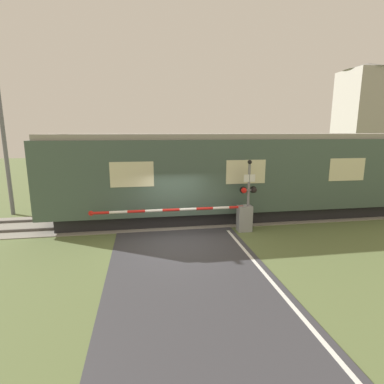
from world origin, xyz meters
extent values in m
plane|color=#5B6B3D|center=(0.00, 0.00, 0.00)|extent=(80.00, 80.00, 0.00)
cube|color=gray|center=(0.00, 3.02, 0.01)|extent=(36.00, 3.20, 0.03)
cube|color=#595451|center=(0.00, 2.30, 0.08)|extent=(36.00, 0.08, 0.10)
cube|color=#595451|center=(0.00, 3.74, 0.08)|extent=(36.00, 0.08, 0.10)
cube|color=black|center=(3.18, 3.02, 0.30)|extent=(16.56, 2.45, 0.60)
cube|color=#42564C|center=(3.18, 3.02, 2.25)|extent=(18.00, 2.88, 3.30)
cube|color=gray|center=(3.18, 3.02, 4.02)|extent=(17.64, 2.65, 0.24)
cube|color=beige|center=(8.13, 1.57, 2.50)|extent=(1.80, 0.02, 1.06)
cube|color=beige|center=(3.18, 1.57, 2.50)|extent=(1.80, 0.02, 1.06)
cube|color=beige|center=(-1.77, 1.57, 2.50)|extent=(1.80, 0.02, 1.06)
cube|color=gray|center=(2.95, 0.90, 0.56)|extent=(0.60, 0.44, 1.12)
cylinder|color=gray|center=(2.95, 0.90, 1.08)|extent=(0.16, 0.16, 0.18)
cylinder|color=red|center=(2.60, 0.90, 1.08)|extent=(0.71, 0.11, 0.11)
cylinder|color=white|center=(1.89, 0.90, 1.08)|extent=(0.71, 0.11, 0.11)
cylinder|color=red|center=(1.19, 0.90, 1.08)|extent=(0.71, 0.11, 0.11)
cylinder|color=white|center=(0.48, 0.90, 1.08)|extent=(0.71, 0.11, 0.11)
cylinder|color=red|center=(-0.23, 0.90, 1.08)|extent=(0.71, 0.11, 0.11)
cylinder|color=white|center=(-0.93, 0.90, 1.08)|extent=(0.71, 0.11, 0.11)
cylinder|color=red|center=(-1.64, 0.90, 1.08)|extent=(0.71, 0.11, 0.11)
cylinder|color=white|center=(-2.34, 0.90, 1.08)|extent=(0.71, 0.11, 0.11)
cylinder|color=red|center=(-3.05, 0.90, 1.08)|extent=(0.71, 0.11, 0.11)
cylinder|color=red|center=(-3.40, 0.90, 1.08)|extent=(0.20, 0.02, 0.20)
cylinder|color=gray|center=(3.12, 0.99, 1.44)|extent=(0.11, 0.11, 2.89)
cube|color=gray|center=(3.12, 0.99, 1.79)|extent=(0.57, 0.07, 0.07)
sphere|color=red|center=(2.90, 0.94, 1.79)|extent=(0.24, 0.24, 0.24)
sphere|color=black|center=(3.35, 0.94, 1.79)|extent=(0.24, 0.24, 0.24)
cylinder|color=black|center=(2.90, 1.05, 1.79)|extent=(0.30, 0.06, 0.30)
cylinder|color=black|center=(3.35, 1.05, 1.79)|extent=(0.30, 0.06, 0.30)
cube|color=white|center=(3.12, 0.95, 2.31)|extent=(0.49, 0.02, 0.31)
sphere|color=black|center=(3.12, 0.99, 2.99)|extent=(0.18, 0.18, 0.18)
cylinder|color=slate|center=(-8.08, 5.37, 3.45)|extent=(0.20, 0.20, 6.89)
cube|color=#9E998E|center=(25.39, 22.93, 5.67)|extent=(4.99, 4.99, 11.34)
cone|color=slate|center=(25.39, 22.93, 11.74)|extent=(5.49, 5.49, 0.80)
camera|label=1|loc=(-1.29, -11.00, 4.29)|focal=28.00mm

